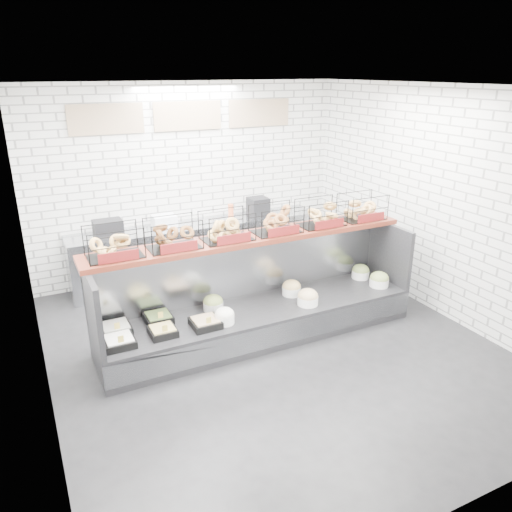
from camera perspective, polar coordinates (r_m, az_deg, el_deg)
ground at (r=6.17m, az=1.73°, el=-10.23°), size 5.50×5.50×0.00m
room_shell at (r=5.94m, az=-0.82°, el=9.90°), size 5.02×5.51×3.01m
display_case at (r=6.28m, az=0.24°, el=-6.24°), size 4.00×0.90×1.20m
bagel_shelf at (r=6.03m, az=-0.43°, el=3.50°), size 4.10×0.50×0.40m
prep_counter at (r=7.99m, az=-6.48°, el=0.79°), size 4.00×0.60×1.20m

